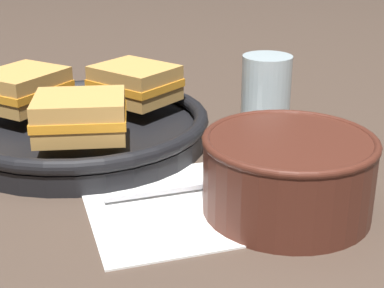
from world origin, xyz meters
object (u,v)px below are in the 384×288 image
at_px(soup_bowl, 288,170).
at_px(spoon, 210,186).
at_px(skillet, 81,127).
at_px(drinking_glass, 266,101).
at_px(sandwich_near_right, 23,88).
at_px(sandwich_near_left, 135,83).
at_px(sandwich_far_left, 80,116).

height_order(soup_bowl, spoon, soup_bowl).
bearing_deg(skillet, drinking_glass, -7.78).
height_order(sandwich_near_right, drinking_glass, drinking_glass).
xyz_separation_m(sandwich_near_left, sandwich_near_right, (-0.14, -0.01, 0.00)).
distance_m(soup_bowl, spoon, 0.09).
xyz_separation_m(spoon, skillet, (-0.14, 0.16, 0.01)).
height_order(spoon, sandwich_near_left, sandwich_near_left).
relative_size(sandwich_near_right, sandwich_far_left, 1.28).
xyz_separation_m(spoon, sandwich_near_right, (-0.21, 0.20, 0.06)).
xyz_separation_m(spoon, sandwich_far_left, (-0.13, 0.08, 0.06)).
height_order(spoon, drinking_glass, drinking_glass).
bearing_deg(sandwich_near_right, drinking_glass, -12.57).
distance_m(sandwich_near_right, sandwich_far_left, 0.14).
relative_size(sandwich_far_left, drinking_glass, 0.91).
height_order(sandwich_near_right, sandwich_far_left, same).
distance_m(sandwich_near_right, drinking_glass, 0.31).
height_order(skillet, sandwich_far_left, sandwich_far_left).
relative_size(spoon, skillet, 0.42).
bearing_deg(drinking_glass, skillet, 172.22).
distance_m(soup_bowl, sandwich_near_right, 0.38).
bearing_deg(drinking_glass, soup_bowl, -96.81).
height_order(soup_bowl, skillet, soup_bowl).
bearing_deg(soup_bowl, drinking_glass, 83.19).
bearing_deg(sandwich_near_right, sandwich_far_left, -56.90).
xyz_separation_m(skillet, sandwich_far_left, (0.01, -0.08, 0.04)).
height_order(sandwich_near_left, sandwich_near_right, same).
bearing_deg(sandwich_far_left, skillet, 94.05).
height_order(skillet, sandwich_near_left, sandwich_near_left).
xyz_separation_m(skillet, sandwich_near_left, (0.07, 0.04, 0.04)).
distance_m(sandwich_near_left, drinking_glass, 0.18).
bearing_deg(sandwich_near_left, soup_bowl, -61.80).
bearing_deg(skillet, sandwich_near_left, 31.65).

